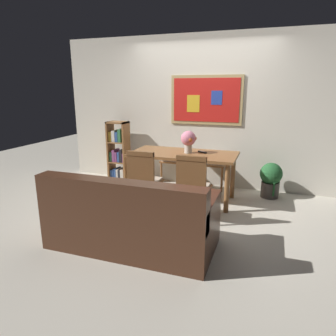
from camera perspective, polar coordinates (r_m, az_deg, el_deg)
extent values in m
plane|color=beige|center=(4.41, 2.20, -7.99)|extent=(12.00, 12.00, 0.00)
cube|color=silver|center=(5.41, 6.61, 10.35)|extent=(5.20, 0.10, 2.60)
cube|color=tan|center=(5.32, 7.16, 12.57)|extent=(1.23, 0.02, 0.82)
cube|color=red|center=(5.31, 7.12, 12.57)|extent=(1.13, 0.01, 0.72)
cube|color=gold|center=(5.35, 4.78, 11.98)|extent=(0.22, 0.00, 0.29)
cube|color=#263FA5|center=(5.26, 9.15, 12.93)|extent=(0.19, 0.00, 0.23)
cube|color=brown|center=(4.65, 2.91, 2.63)|extent=(1.62, 0.80, 0.04)
cylinder|color=brown|center=(4.71, -6.81, -2.01)|extent=(0.07, 0.07, 0.71)
cylinder|color=brown|center=(4.30, 11.03, -3.81)|extent=(0.07, 0.07, 0.71)
cylinder|color=brown|center=(5.27, -3.79, -0.12)|extent=(0.07, 0.07, 0.71)
cylinder|color=brown|center=(4.91, 12.11, -1.54)|extent=(0.07, 0.07, 0.71)
cube|color=brown|center=(4.24, -4.12, -2.69)|extent=(0.40, 0.40, 0.03)
cube|color=#C6B299|center=(4.23, -4.13, -2.33)|extent=(0.36, 0.36, 0.03)
cylinder|color=brown|center=(4.23, -7.10, -6.01)|extent=(0.04, 0.04, 0.42)
cylinder|color=brown|center=(4.10, -2.80, -6.60)|extent=(0.04, 0.04, 0.42)
cylinder|color=brown|center=(4.52, -5.22, -4.59)|extent=(0.04, 0.04, 0.42)
cylinder|color=brown|center=(4.40, -1.15, -5.08)|extent=(0.04, 0.04, 0.42)
cube|color=brown|center=(4.01, -5.19, -0.11)|extent=(0.38, 0.04, 0.46)
cube|color=brown|center=(3.97, -5.26, 2.69)|extent=(0.38, 0.05, 0.06)
cube|color=brown|center=(5.31, 8.69, 0.77)|extent=(0.40, 0.40, 0.03)
cube|color=#C6B299|center=(5.31, 8.70, 1.06)|extent=(0.36, 0.36, 0.03)
cylinder|color=brown|center=(5.51, 10.66, -1.24)|extent=(0.04, 0.04, 0.42)
cylinder|color=brown|center=(5.56, 7.20, -0.94)|extent=(0.04, 0.04, 0.42)
cylinder|color=brown|center=(5.18, 10.09, -2.22)|extent=(0.04, 0.04, 0.42)
cylinder|color=brown|center=(5.24, 6.42, -1.89)|extent=(0.04, 0.04, 0.42)
cube|color=brown|center=(5.43, 9.13, 3.69)|extent=(0.38, 0.04, 0.46)
cube|color=brown|center=(5.40, 9.22, 5.77)|extent=(0.38, 0.05, 0.06)
cube|color=brown|center=(3.98, 4.97, -3.85)|extent=(0.40, 0.40, 0.03)
cube|color=#C6B299|center=(3.98, 4.98, -3.47)|extent=(0.36, 0.36, 0.03)
cylinder|color=brown|center=(3.95, 1.88, -7.44)|extent=(0.04, 0.04, 0.42)
cylinder|color=brown|center=(3.87, 6.74, -8.01)|extent=(0.04, 0.04, 0.42)
cylinder|color=brown|center=(4.25, 3.24, -5.80)|extent=(0.04, 0.04, 0.42)
cylinder|color=brown|center=(4.18, 7.75, -6.29)|extent=(0.04, 0.04, 0.42)
cube|color=brown|center=(3.75, 4.38, -1.16)|extent=(0.38, 0.04, 0.46)
cube|color=brown|center=(3.70, 4.44, 1.82)|extent=(0.38, 0.05, 0.06)
cube|color=brown|center=(5.49, 1.00, 1.41)|extent=(0.40, 0.40, 0.03)
cube|color=#C6B299|center=(5.49, 1.01, 1.69)|extent=(0.36, 0.36, 0.03)
cylinder|color=brown|center=(5.66, 3.16, -0.57)|extent=(0.04, 0.04, 0.42)
cylinder|color=brown|center=(5.76, -0.09, -0.28)|extent=(0.04, 0.04, 0.42)
cylinder|color=brown|center=(5.35, 2.16, -1.48)|extent=(0.04, 0.04, 0.42)
cylinder|color=brown|center=(5.45, -1.26, -1.15)|extent=(0.04, 0.04, 0.42)
cube|color=brown|center=(5.61, 1.59, 4.22)|extent=(0.38, 0.04, 0.46)
cube|color=brown|center=(5.58, 1.60, 6.24)|extent=(0.38, 0.05, 0.06)
cube|color=#472819|center=(3.46, -6.57, -11.09)|extent=(1.80, 0.84, 0.40)
cube|color=#472819|center=(3.04, -9.41, -6.37)|extent=(1.80, 0.20, 0.44)
cube|color=#472819|center=(3.75, -18.01, -4.58)|extent=(0.18, 0.80, 0.22)
cube|color=#472819|center=(3.10, 7.06, -8.04)|extent=(0.18, 0.80, 0.22)
cube|color=maroon|center=(3.39, -14.99, -5.48)|extent=(0.32, 0.16, 0.33)
cube|color=#8C6B4C|center=(3.17, -8.16, -6.54)|extent=(0.32, 0.16, 0.33)
cube|color=brown|center=(5.81, -10.72, 3.13)|extent=(0.03, 0.28, 1.12)
cube|color=brown|center=(5.65, -7.80, 2.93)|extent=(0.03, 0.28, 1.12)
cube|color=brown|center=(5.86, -9.06, -2.21)|extent=(0.36, 0.28, 0.03)
cube|color=brown|center=(5.64, -9.51, 8.48)|extent=(0.36, 0.28, 0.03)
cube|color=brown|center=(5.77, -9.20, 1.21)|extent=(0.30, 0.28, 0.02)
cube|color=brown|center=(5.69, -9.35, 4.88)|extent=(0.30, 0.28, 0.02)
cube|color=#2D4C8C|center=(5.88, -10.01, -1.07)|extent=(0.06, 0.22, 0.19)
cube|color=#2D4C8C|center=(5.85, -9.50, -1.00)|extent=(0.04, 0.22, 0.22)
cube|color=beige|center=(5.83, -9.11, -1.09)|extent=(0.04, 0.22, 0.21)
cube|color=black|center=(5.81, -8.73, -1.15)|extent=(0.04, 0.22, 0.20)
cube|color=beige|center=(5.78, -8.24, -1.17)|extent=(0.06, 0.22, 0.21)
cube|color=#337247|center=(5.80, -10.25, 2.25)|extent=(0.05, 0.22, 0.18)
cube|color=#7F3F72|center=(5.77, -9.80, 2.42)|extent=(0.05, 0.22, 0.22)
cube|color=#7F3F72|center=(5.75, -9.34, 2.21)|extent=(0.04, 0.22, 0.18)
cube|color=#2D4C8C|center=(5.73, -8.89, 2.18)|extent=(0.04, 0.22, 0.19)
cube|color=black|center=(5.70, -8.44, 2.39)|extent=(0.05, 0.22, 0.24)
cube|color=#7F3F72|center=(5.68, -7.89, 2.05)|extent=(0.06, 0.22, 0.17)
cube|color=gold|center=(5.73, -10.40, 5.92)|extent=(0.05, 0.22, 0.18)
cube|color=beige|center=(5.70, -9.82, 6.01)|extent=(0.06, 0.22, 0.20)
cube|color=#2D4C8C|center=(5.67, -9.24, 5.87)|extent=(0.05, 0.22, 0.18)
cube|color=#337247|center=(5.64, -8.72, 6.12)|extent=(0.05, 0.22, 0.24)
cylinder|color=#4C4742|center=(5.16, 18.61, -3.86)|extent=(0.28, 0.28, 0.25)
cylinder|color=#332319|center=(5.13, 18.72, -2.64)|extent=(0.25, 0.25, 0.02)
sphere|color=#235B2D|center=(5.09, 18.85, -1.02)|extent=(0.35, 0.35, 0.35)
cylinder|color=#235B2D|center=(5.01, 19.29, -3.83)|extent=(0.03, 0.03, 0.22)
cylinder|color=#235B2D|center=(5.24, 20.09, -3.38)|extent=(0.03, 0.03, 0.27)
cylinder|color=beige|center=(4.63, 3.82, 3.74)|extent=(0.12, 0.12, 0.15)
sphere|color=pink|center=(4.61, 3.85, 5.60)|extent=(0.23, 0.23, 0.23)
sphere|color=pink|center=(4.70, 3.56, 5.54)|extent=(0.06, 0.06, 0.06)
sphere|color=#D86633|center=(4.52, 4.19, 5.33)|extent=(0.07, 0.07, 0.07)
sphere|color=#D86633|center=(4.61, 4.98, 5.57)|extent=(0.07, 0.07, 0.07)
cube|color=black|center=(4.68, 6.49, 3.01)|extent=(0.15, 0.12, 0.02)
cube|color=gray|center=(4.68, 6.49, 3.15)|extent=(0.10, 0.08, 0.00)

